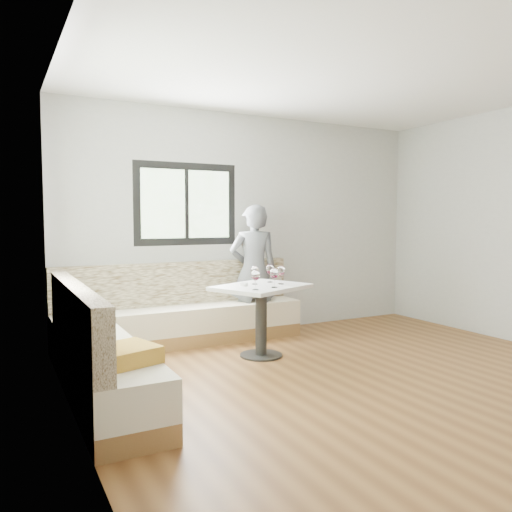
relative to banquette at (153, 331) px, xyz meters
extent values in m
cube|color=brown|center=(1.59, -1.62, -0.33)|extent=(5.00, 5.00, 0.01)
cube|color=white|center=(1.59, -1.62, 2.47)|extent=(5.00, 5.00, 0.01)
cube|color=#B7B7B2|center=(1.59, 0.88, 1.07)|extent=(5.00, 0.01, 2.80)
cube|color=#B7B7B2|center=(-0.91, -1.62, 1.07)|extent=(0.01, 5.00, 2.80)
cube|color=black|center=(0.69, 0.87, 1.32)|extent=(1.30, 0.02, 1.00)
cube|color=black|center=(-0.90, -0.72, 1.32)|extent=(0.02, 1.30, 1.00)
cube|color=brown|center=(0.54, 0.60, -0.25)|extent=(2.90, 0.55, 0.16)
cube|color=beige|center=(0.54, 0.60, -0.03)|extent=(2.90, 0.55, 0.29)
cube|color=beige|center=(0.54, 0.81, 0.37)|extent=(2.90, 0.14, 0.50)
cube|color=brown|center=(-0.64, -0.80, -0.25)|extent=(0.55, 2.25, 0.16)
cube|color=beige|center=(-0.64, -0.80, -0.03)|extent=(0.55, 2.25, 0.29)
cube|color=beige|center=(-0.84, -0.80, 0.37)|extent=(0.14, 2.25, 0.50)
cube|color=#B0882E|center=(-0.59, -1.39, 0.18)|extent=(0.50, 0.50, 0.12)
cylinder|color=black|center=(1.11, -0.27, -0.32)|extent=(0.46, 0.46, 0.02)
cylinder|color=black|center=(1.11, -0.27, 0.03)|extent=(0.12, 0.12, 0.72)
cube|color=white|center=(1.11, -0.27, 0.41)|extent=(1.14, 1.03, 0.04)
imported|color=#54575C|center=(1.45, 0.57, 0.49)|extent=(0.68, 0.54, 1.65)
cylinder|color=white|center=(0.92, -0.24, 0.45)|extent=(0.09, 0.09, 0.03)
sphere|color=black|center=(0.93, -0.23, 0.46)|extent=(0.02, 0.02, 0.02)
sphere|color=black|center=(0.91, -0.23, 0.46)|extent=(0.02, 0.02, 0.02)
sphere|color=black|center=(0.92, -0.25, 0.46)|extent=(0.02, 0.02, 0.02)
cylinder|color=white|center=(0.89, -0.55, 0.44)|extent=(0.07, 0.07, 0.01)
cylinder|color=white|center=(0.89, -0.55, 0.48)|extent=(0.01, 0.01, 0.09)
ellipsoid|color=white|center=(0.89, -0.55, 0.58)|extent=(0.09, 0.09, 0.11)
cylinder|color=#4E0618|center=(0.89, -0.55, 0.55)|extent=(0.06, 0.06, 0.02)
cylinder|color=white|center=(1.14, -0.49, 0.44)|extent=(0.07, 0.07, 0.01)
cylinder|color=white|center=(1.14, -0.49, 0.48)|extent=(0.01, 0.01, 0.09)
ellipsoid|color=white|center=(1.14, -0.49, 0.58)|extent=(0.09, 0.09, 0.11)
cylinder|color=#4E0618|center=(1.14, -0.49, 0.55)|extent=(0.06, 0.06, 0.02)
cylinder|color=white|center=(1.34, -0.29, 0.44)|extent=(0.07, 0.07, 0.01)
cylinder|color=white|center=(1.34, -0.29, 0.48)|extent=(0.01, 0.01, 0.09)
ellipsoid|color=white|center=(1.34, -0.29, 0.58)|extent=(0.09, 0.09, 0.11)
cylinder|color=#4E0618|center=(1.34, -0.29, 0.55)|extent=(0.06, 0.06, 0.02)
cylinder|color=white|center=(1.08, -0.17, 0.44)|extent=(0.07, 0.07, 0.01)
cylinder|color=white|center=(1.08, -0.17, 0.48)|extent=(0.01, 0.01, 0.09)
ellipsoid|color=white|center=(1.08, -0.17, 0.58)|extent=(0.09, 0.09, 0.11)
cylinder|color=#4E0618|center=(1.08, -0.17, 0.55)|extent=(0.06, 0.06, 0.02)
cylinder|color=white|center=(1.32, -0.09, 0.44)|extent=(0.07, 0.07, 0.01)
cylinder|color=white|center=(1.32, -0.09, 0.48)|extent=(0.01, 0.01, 0.09)
ellipsoid|color=white|center=(1.32, -0.09, 0.58)|extent=(0.09, 0.09, 0.11)
cylinder|color=#4E0618|center=(1.32, -0.09, 0.55)|extent=(0.06, 0.06, 0.02)
camera|label=1|loc=(-1.40, -4.89, 1.14)|focal=35.00mm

